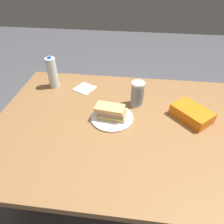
{
  "coord_description": "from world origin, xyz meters",
  "views": [
    {
      "loc": [
        -0.01,
        0.95,
        1.56
      ],
      "look_at": [
        0.11,
        -0.03,
        0.78
      ],
      "focal_mm": 33.58,
      "sensor_mm": 36.0,
      "label": 1
    }
  ],
  "objects_px": {
    "water_bottle_tall": "(52,73)",
    "chip_bag": "(192,114)",
    "paper_plate": "(112,118)",
    "dining_table": "(129,132)",
    "plastic_cup_stack": "(137,94)",
    "sandwich": "(111,112)"
  },
  "relations": [
    {
      "from": "water_bottle_tall",
      "to": "chip_bag",
      "type": "bearing_deg",
      "value": 164.87
    },
    {
      "from": "paper_plate",
      "to": "chip_bag",
      "type": "bearing_deg",
      "value": -172.5
    },
    {
      "from": "dining_table",
      "to": "paper_plate",
      "type": "relative_size",
      "value": 6.32
    },
    {
      "from": "water_bottle_tall",
      "to": "plastic_cup_stack",
      "type": "bearing_deg",
      "value": 165.88
    },
    {
      "from": "chip_bag",
      "to": "plastic_cup_stack",
      "type": "xyz_separation_m",
      "value": [
        0.34,
        -0.1,
        0.05
      ]
    },
    {
      "from": "paper_plate",
      "to": "plastic_cup_stack",
      "type": "xyz_separation_m",
      "value": [
        -0.15,
        -0.17,
        0.08
      ]
    },
    {
      "from": "plastic_cup_stack",
      "to": "sandwich",
      "type": "bearing_deg",
      "value": 48.24
    },
    {
      "from": "paper_plate",
      "to": "chip_bag",
      "type": "xyz_separation_m",
      "value": [
        -0.48,
        -0.06,
        0.03
      ]
    },
    {
      "from": "dining_table",
      "to": "chip_bag",
      "type": "relative_size",
      "value": 7.17
    },
    {
      "from": "dining_table",
      "to": "plastic_cup_stack",
      "type": "height_order",
      "value": "plastic_cup_stack"
    },
    {
      "from": "dining_table",
      "to": "sandwich",
      "type": "distance_m",
      "value": 0.18
    },
    {
      "from": "plastic_cup_stack",
      "to": "water_bottle_tall",
      "type": "bearing_deg",
      "value": -14.12
    },
    {
      "from": "dining_table",
      "to": "water_bottle_tall",
      "type": "height_order",
      "value": "water_bottle_tall"
    },
    {
      "from": "sandwich",
      "to": "water_bottle_tall",
      "type": "distance_m",
      "value": 0.58
    },
    {
      "from": "water_bottle_tall",
      "to": "dining_table",
      "type": "bearing_deg",
      "value": 148.69
    },
    {
      "from": "chip_bag",
      "to": "water_bottle_tall",
      "type": "relative_size",
      "value": 0.96
    },
    {
      "from": "dining_table",
      "to": "paper_plate",
      "type": "xyz_separation_m",
      "value": [
        0.11,
        -0.03,
        0.08
      ]
    },
    {
      "from": "paper_plate",
      "to": "dining_table",
      "type": "bearing_deg",
      "value": 162.78
    },
    {
      "from": "dining_table",
      "to": "chip_bag",
      "type": "xyz_separation_m",
      "value": [
        -0.37,
        -0.1,
        0.11
      ]
    },
    {
      "from": "plastic_cup_stack",
      "to": "chip_bag",
      "type": "bearing_deg",
      "value": 163.02
    },
    {
      "from": "paper_plate",
      "to": "sandwich",
      "type": "relative_size",
      "value": 1.35
    },
    {
      "from": "paper_plate",
      "to": "water_bottle_tall",
      "type": "distance_m",
      "value": 0.59
    }
  ]
}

